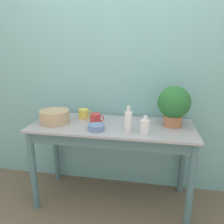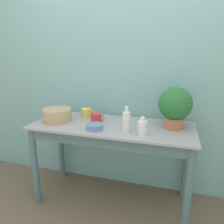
# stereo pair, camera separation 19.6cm
# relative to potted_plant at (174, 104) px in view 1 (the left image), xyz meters

# --- Properties ---
(ground_plane) EXTENTS (12.00, 12.00, 0.00)m
(ground_plane) POSITION_rel_potted_plant_xyz_m (-0.54, -0.37, -1.00)
(ground_plane) COLOR brown
(wall_back) EXTENTS (6.00, 0.05, 2.40)m
(wall_back) POSITION_rel_potted_plant_xyz_m (-0.54, 0.28, 0.20)
(wall_back) COLOR #7AB2B2
(wall_back) RESTS_ON ground_plane
(counter_table) EXTENTS (1.47, 0.60, 0.80)m
(counter_table) POSITION_rel_potted_plant_xyz_m (-0.54, -0.10, -0.35)
(counter_table) COLOR slate
(counter_table) RESTS_ON ground_plane
(potted_plant) EXTENTS (0.29, 0.29, 0.36)m
(potted_plant) POSITION_rel_potted_plant_xyz_m (0.00, 0.00, 0.00)
(potted_plant) COLOR #B7704C
(potted_plant) RESTS_ON counter_table
(bowl_wash_large) EXTENTS (0.27, 0.27, 0.12)m
(bowl_wash_large) POSITION_rel_potted_plant_xyz_m (-1.08, -0.11, -0.14)
(bowl_wash_large) COLOR tan
(bowl_wash_large) RESTS_ON counter_table
(bottle_tall) EXTENTS (0.06, 0.06, 0.22)m
(bottle_tall) POSITION_rel_potted_plant_xyz_m (-0.38, -0.21, -0.11)
(bottle_tall) COLOR white
(bottle_tall) RESTS_ON counter_table
(bottle_short) EXTENTS (0.07, 0.07, 0.15)m
(bottle_short) POSITION_rel_potted_plant_xyz_m (-0.24, -0.24, -0.14)
(bottle_short) COLOR white
(bottle_short) RESTS_ON counter_table
(mug_red) EXTENTS (0.13, 0.10, 0.08)m
(mug_red) POSITION_rel_potted_plant_xyz_m (-0.70, -0.04, -0.16)
(mug_red) COLOR #C63838
(mug_red) RESTS_ON counter_table
(mug_yellow) EXTENTS (0.13, 0.10, 0.09)m
(mug_yellow) POSITION_rel_potted_plant_xyz_m (-0.85, 0.08, -0.16)
(mug_yellow) COLOR #E5CC4C
(mug_yellow) RESTS_ON counter_table
(bowl_small_blue) EXTENTS (0.15, 0.15, 0.05)m
(bowl_small_blue) POSITION_rel_potted_plant_xyz_m (-0.65, -0.23, -0.18)
(bowl_small_blue) COLOR #6684B2
(bowl_small_blue) RESTS_ON counter_table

